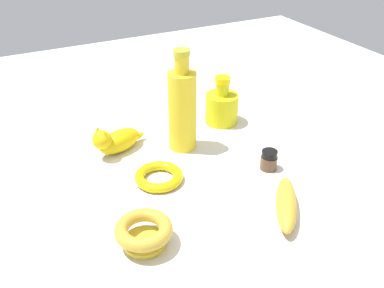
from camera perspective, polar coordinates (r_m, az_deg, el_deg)
ground at (r=1.01m, az=-0.00°, el=-3.52°), size 2.00×2.00×0.00m
bottle_tall at (r=1.05m, az=-1.26°, el=4.67°), size 0.07×0.07×0.25m
bowl at (r=0.81m, az=-6.28°, el=-11.26°), size 0.11×0.11×0.05m
banana at (r=0.90m, az=12.12°, el=-7.59°), size 0.16×0.14×0.04m
bangle at (r=0.98m, az=-4.23°, el=-4.35°), size 0.11×0.11×0.02m
cat_figurine at (r=1.08m, az=-9.87°, el=0.49°), size 0.09×0.15×0.08m
bottle_short at (r=1.20m, az=3.88°, el=4.91°), size 0.09×0.09×0.13m
nail_polish_jar at (r=1.02m, az=9.94°, el=-2.06°), size 0.04×0.04×0.05m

